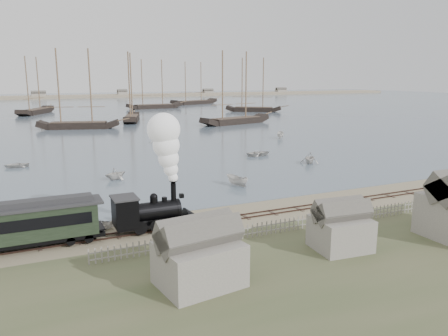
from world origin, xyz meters
name	(u,v)px	position (x,y,z in m)	size (l,w,h in m)	color
ground	(245,210)	(0.00, 0.00, 0.00)	(600.00, 600.00, 0.00)	gray
harbor_water	(70,106)	(0.00, 170.00, 0.03)	(600.00, 336.00, 0.06)	#475565
rail_track	(255,215)	(0.00, -2.00, 0.04)	(120.00, 1.80, 0.16)	#3C2720
picket_fence_west	(213,244)	(-6.50, -7.00, 0.00)	(19.00, 0.10, 1.20)	gray
picket_fence_east	(396,215)	(12.50, -7.50, 0.00)	(15.00, 0.10, 1.20)	gray
shed_left	(200,285)	(-10.00, -13.00, 0.00)	(5.00, 4.00, 4.10)	gray
shed_mid	(340,249)	(2.00, -12.00, 0.00)	(4.00, 3.50, 3.60)	gray
far_spit	(57,98)	(0.00, 250.00, 0.00)	(500.00, 20.00, 1.80)	tan
locomotive	(165,179)	(-8.82, -2.00, 4.47)	(7.78, 2.91, 9.70)	black
passenger_coach	(9,225)	(-21.01, -2.00, 2.11)	(13.72, 2.65, 3.33)	black
beached_dinghy	(94,225)	(-14.55, 0.38, 0.39)	(3.73, 2.67, 0.77)	silver
rowboat_1	(115,173)	(-9.22, 18.43, 0.85)	(3.01, 2.60, 1.58)	silver
rowboat_2	(237,180)	(3.52, 9.01, 0.69)	(3.28, 1.24, 1.27)	silver
rowboat_3	(259,153)	(15.96, 25.75, 0.50)	(4.21, 3.01, 0.87)	silver
rowboat_4	(310,158)	(19.77, 16.80, 0.92)	(3.27, 2.82, 1.72)	silver
rowboat_5	(280,135)	(30.17, 42.03, 0.77)	(3.68, 1.38, 1.42)	silver
rowboat_6	(16,165)	(-20.86, 32.18, 0.41)	(3.39, 2.42, 0.70)	silver
rowboat_7	(156,140)	(4.15, 46.63, 0.77)	(2.68, 2.31, 1.41)	silver
schooner_2	(76,89)	(-6.82, 78.71, 10.06)	(19.86, 4.58, 20.00)	black
schooner_3	(130,87)	(9.59, 91.06, 10.06)	(17.86, 4.12, 20.00)	black
schooner_4	(236,88)	(34.60, 72.72, 10.06)	(22.26, 5.14, 20.00)	black
schooner_5	(254,85)	(59.66, 108.62, 10.06)	(20.58, 4.75, 20.00)	black
schooner_7	(33,85)	(-15.23, 131.95, 10.06)	(22.28, 5.14, 20.00)	black
schooner_8	(153,84)	(30.12, 140.27, 10.06)	(22.62, 5.22, 20.00)	black
schooner_9	(194,83)	(55.80, 160.76, 10.06)	(26.09, 6.02, 20.00)	black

